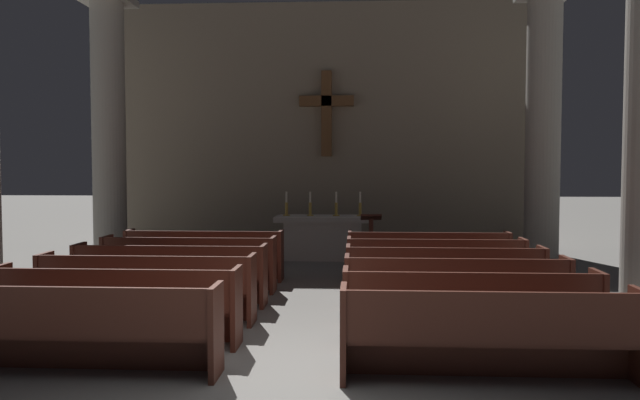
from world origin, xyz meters
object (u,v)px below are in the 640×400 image
at_px(pew_left_row_2, 116,306).
at_px(pew_right_row_3, 456,292).
at_px(pew_right_row_5, 435,266).
at_px(pew_right_row_1, 490,336).
at_px(pew_left_row_3, 147,288).
at_px(lectern, 371,242).
at_px(altar, 323,236).
at_px(pew_right_row_4, 444,277).
at_px(candlestick_inner_right, 336,208).
at_px(candlestick_outer_right, 360,209).
at_px(pew_left_row_6, 204,255).
at_px(candlestick_inner_left, 310,208).
at_px(pew_left_row_4, 170,275).
at_px(pew_right_row_2, 470,310).
at_px(pew_left_row_1, 76,329).
at_px(column_left_second, 109,134).
at_px(pew_right_row_6, 428,257).
at_px(pew_left_row_5, 189,264).
at_px(candlestick_outer_left, 286,208).

xyz_separation_m(pew_left_row_2, pew_right_row_3, (4.18, 1.10, 0.00)).
bearing_deg(pew_right_row_5, pew_right_row_1, -90.00).
bearing_deg(pew_left_row_3, lectern, 57.23).
relative_size(altar, lectern, 1.91).
height_order(pew_left_row_3, pew_right_row_4, same).
height_order(candlestick_inner_right, candlestick_outer_right, same).
bearing_deg(pew_right_row_4, pew_left_row_6, 152.34).
relative_size(pew_right_row_5, candlestick_inner_left, 5.29).
distance_m(pew_left_row_4, pew_right_row_2, 4.72).
xyz_separation_m(pew_left_row_2, candlestick_outer_right, (2.94, 7.21, 0.70)).
bearing_deg(candlestick_inner_right, pew_left_row_2, -108.34).
height_order(pew_left_row_1, candlestick_outer_right, candlestick_outer_right).
xyz_separation_m(pew_left_row_2, pew_right_row_1, (4.18, -1.10, 0.00)).
xyz_separation_m(altar, candlestick_outer_right, (0.85, 0.00, 0.65)).
xyz_separation_m(column_left_second, candlestick_inner_right, (5.05, 0.67, -1.68)).
distance_m(pew_left_row_2, pew_left_row_6, 4.38).
bearing_deg(lectern, pew_right_row_5, -69.55).
distance_m(pew_right_row_6, lectern, 1.92).
height_order(pew_right_row_6, candlestick_outer_right, candlestick_outer_right).
bearing_deg(pew_right_row_5, candlestick_inner_left, 121.34).
relative_size(pew_left_row_1, pew_right_row_1, 1.00).
distance_m(pew_left_row_4, pew_right_row_4, 4.18).
relative_size(pew_left_row_3, pew_right_row_2, 1.00).
xyz_separation_m(pew_left_row_4, pew_right_row_6, (4.18, 2.19, 0.00)).
bearing_deg(pew_right_row_1, candlestick_inner_left, 106.05).
xyz_separation_m(pew_left_row_2, pew_left_row_4, (0.00, 2.19, 0.00)).
bearing_deg(candlestick_outer_right, pew_right_row_5, -72.46).
distance_m(candlestick_inner_right, candlestick_outer_right, 0.55).
bearing_deg(pew_left_row_2, pew_right_row_3, 14.68).
height_order(pew_right_row_1, candlestick_inner_left, candlestick_inner_left).
xyz_separation_m(pew_left_row_5, pew_right_row_5, (4.18, 0.00, 0.00)).
distance_m(altar, candlestick_inner_right, 0.71).
xyz_separation_m(pew_right_row_3, candlestick_inner_right, (-1.79, 6.12, 0.70)).
bearing_deg(candlestick_inner_right, pew_left_row_1, -106.05).
height_order(pew_left_row_2, candlestick_inner_left, candlestick_inner_left).
xyz_separation_m(candlestick_inner_left, candlestick_outer_right, (1.15, 0.00, 0.00)).
height_order(pew_left_row_1, pew_left_row_3, same).
height_order(pew_right_row_5, pew_right_row_6, same).
relative_size(pew_left_row_5, candlestick_outer_right, 5.29).
bearing_deg(pew_right_row_5, column_left_second, 154.55).
bearing_deg(pew_right_row_3, candlestick_outer_left, 115.68).
distance_m(pew_left_row_2, column_left_second, 7.45).
relative_size(pew_left_row_3, pew_left_row_4, 1.00).
relative_size(pew_right_row_6, altar, 1.34).
bearing_deg(pew_right_row_6, pew_left_row_6, 180.00).
distance_m(pew_right_row_1, altar, 8.57).
bearing_deg(pew_right_row_1, pew_right_row_2, 90.00).
bearing_deg(pew_right_row_3, pew_right_row_1, -90.00).
height_order(pew_left_row_6, pew_right_row_6, same).
bearing_deg(pew_left_row_4, pew_left_row_3, -90.00).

